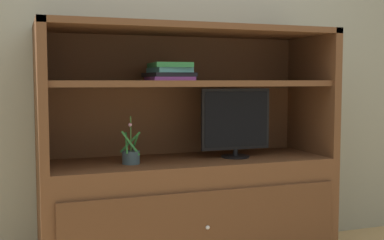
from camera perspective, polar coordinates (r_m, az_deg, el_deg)
painted_rear_wall at (r=3.40m, az=-2.29°, el=8.17°), size 6.00×0.10×2.80m
media_console at (r=3.14m, az=-0.34°, el=-8.20°), size 1.82×0.62×1.52m
tv_monitor at (r=3.16m, az=5.08°, el=-0.23°), size 0.47×0.18×0.44m
potted_plant at (r=2.94m, az=-7.07°, el=-4.21°), size 0.13×0.13×0.28m
magazine_stack at (r=3.02m, az=-2.67°, el=5.56°), size 0.27×0.35×0.11m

